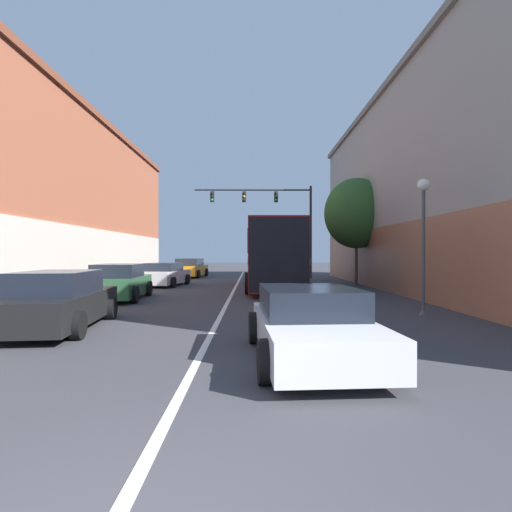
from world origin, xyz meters
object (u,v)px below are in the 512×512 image
object	(u,v)px
parked_car_left_near	(119,282)
parked_car_left_mid	(60,302)
bus	(273,253)
parked_car_left_far	(165,275)
street_lamp	(423,228)
parked_car_left_distant	(190,268)
hatchback_foreground	(311,324)
traffic_signal_gantry	(273,209)
street_tree_near	(356,213)

from	to	relation	value
parked_car_left_near	parked_car_left_mid	size ratio (longest dim) A/B	0.98
bus	parked_car_left_far	xyz separation A→B (m)	(-6.13, 1.26, -1.26)
parked_car_left_near	street_lamp	xyz separation A→B (m)	(10.50, -4.08, 1.95)
parked_car_left_distant	street_lamp	bearing A→B (deg)	-146.83
parked_car_left_mid	parked_car_left_far	bearing A→B (deg)	-3.65
hatchback_foreground	parked_car_left_near	distance (m)	11.06
parked_car_left_near	bus	bearing A→B (deg)	-53.30
parked_car_left_mid	parked_car_left_distant	size ratio (longest dim) A/B	0.94
street_lamp	parked_car_left_near	bearing A→B (deg)	158.76
bus	parked_car_left_mid	bearing A→B (deg)	154.31
parked_car_left_near	traffic_signal_gantry	world-z (taller)	traffic_signal_gantry
parked_car_left_near	parked_car_left_distant	size ratio (longest dim) A/B	0.92
parked_car_left_near	parked_car_left_distant	distance (m)	15.17
parked_car_left_far	parked_car_left_distant	bearing A→B (deg)	6.97
traffic_signal_gantry	street_lamp	distance (m)	18.70
parked_car_left_distant	street_tree_near	bearing A→B (deg)	-121.49
parked_car_left_far	traffic_signal_gantry	world-z (taller)	traffic_signal_gantry
parked_car_left_near	parked_car_left_mid	distance (m)	6.32
hatchback_foreground	street_tree_near	bearing A→B (deg)	-20.52
bus	parked_car_left_distant	size ratio (longest dim) A/B	2.45
parked_car_left_distant	hatchback_foreground	bearing A→B (deg)	-160.61
hatchback_foreground	street_tree_near	xyz separation A→B (m)	(4.96, 15.96, 3.57)
parked_car_left_near	street_tree_near	bearing A→B (deg)	-62.22
street_tree_near	parked_car_left_mid	bearing A→B (deg)	-128.95
parked_car_left_far	parked_car_left_distant	distance (m)	8.42
bus	parked_car_left_near	world-z (taller)	bus
bus	parked_car_left_distant	bearing A→B (deg)	32.25
parked_car_left_far	street_tree_near	xyz separation A→B (m)	(11.02, 0.19, 3.53)
bus	hatchback_foreground	size ratio (longest dim) A/B	2.73
parked_car_left_distant	bus	bearing A→B (deg)	-142.65
bus	parked_car_left_distant	xyz separation A→B (m)	(-5.98, 9.68, -1.20)
parked_car_left_mid	street_lamp	distance (m)	10.28
hatchback_foreground	street_lamp	distance (m)	6.74
bus	parked_car_left_near	xyz separation A→B (m)	(-6.45, -5.48, -1.21)
parked_car_left_far	parked_car_left_distant	xyz separation A→B (m)	(0.15, 8.42, 0.06)
parked_car_left_distant	street_tree_near	distance (m)	14.07
hatchback_foreground	parked_car_left_mid	bearing A→B (deg)	61.25
parked_car_left_mid	parked_car_left_distant	bearing A→B (deg)	-4.60
bus	traffic_signal_gantry	bearing A→B (deg)	-2.17
bus	hatchback_foreground	xyz separation A→B (m)	(-0.07, -14.51, -1.30)
hatchback_foreground	parked_car_left_mid	xyz separation A→B (m)	(-5.73, 2.73, 0.08)
hatchback_foreground	parked_car_left_mid	world-z (taller)	parked_car_left_mid
bus	hatchback_foreground	world-z (taller)	bus
parked_car_left_far	street_lamp	distance (m)	14.99
parked_car_left_far	traffic_signal_gantry	bearing A→B (deg)	-33.74
bus	street_tree_near	distance (m)	5.58
parked_car_left_near	traffic_signal_gantry	distance (m)	16.30
hatchback_foreground	parked_car_left_mid	distance (m)	6.35
parked_car_left_far	parked_car_left_distant	size ratio (longest dim) A/B	0.92
parked_car_left_near	parked_car_left_mid	world-z (taller)	parked_car_left_near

